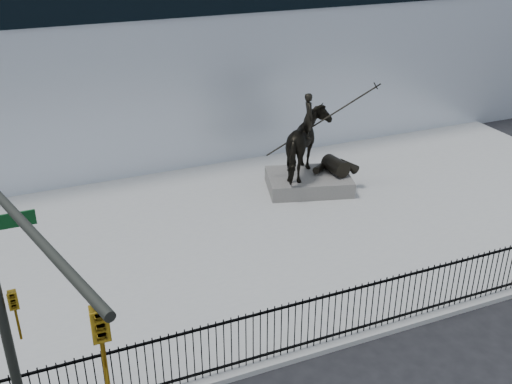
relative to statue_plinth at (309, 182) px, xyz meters
name	(u,v)px	position (x,y,z in m)	size (l,w,h in m)	color
ground	(353,379)	(-3.62, -9.31, -0.44)	(120.00, 120.00, 0.00)	black
plaza	(242,237)	(-3.62, -2.31, -0.36)	(30.00, 12.00, 0.15)	#9C9C99
building	(142,30)	(-3.62, 10.69, 4.06)	(44.00, 14.00, 9.00)	#B6BDC6
picket_fence	(329,317)	(-3.62, -8.06, 0.46)	(22.10, 0.10, 1.50)	black
statue_plinth	(309,182)	(0.00, 0.00, 0.00)	(3.09, 2.12, 0.58)	#595652
equestrian_statue	(312,145)	(0.06, -0.02, 1.50)	(3.82, 2.92, 3.35)	black
traffic_signal_left	(18,329)	(-10.37, -9.93, 3.59)	(1.52, 4.84, 7.00)	#282A25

